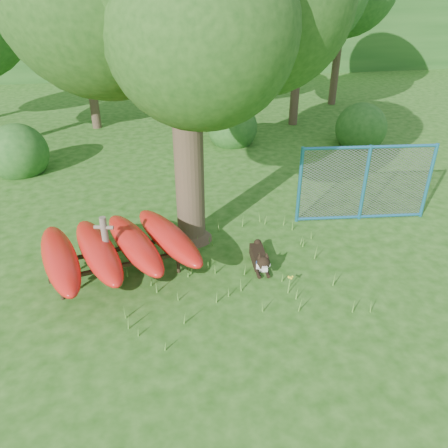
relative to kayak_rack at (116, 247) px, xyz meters
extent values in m
plane|color=#19470E|center=(1.90, -1.24, -0.69)|extent=(80.00, 80.00, 0.00)
cylinder|color=#392D1F|center=(1.59, 1.22, 1.76)|extent=(0.77, 0.77, 4.88)
cone|color=#392D1F|center=(1.59, 1.22, -0.44)|extent=(1.16, 1.16, 0.49)
sphere|color=#1C4313|center=(1.74, -0.04, 3.81)|extent=(3.13, 3.13, 3.13)
cylinder|color=#392D1F|center=(2.16, 1.06, 2.44)|extent=(1.39, 0.27, 1.04)
cylinder|color=#392D1F|center=(1.18, 1.55, 2.83)|extent=(0.91, 0.94, 1.00)
cylinder|color=brown|center=(-0.18, -0.01, -0.01)|extent=(0.15, 0.15, 1.36)
cylinder|color=brown|center=(-0.18, -0.01, 0.47)|extent=(0.37, 0.17, 0.07)
cylinder|color=black|center=(-1.04, -0.52, -0.47)|extent=(0.08, 0.08, 0.43)
cylinder|color=black|center=(1.16, -0.07, -0.47)|extent=(0.08, 0.08, 0.43)
cylinder|color=black|center=(-1.16, 0.07, -0.47)|extent=(0.08, 0.08, 0.43)
cylinder|color=black|center=(1.04, 0.52, -0.47)|extent=(0.08, 0.08, 0.43)
cube|color=black|center=(0.06, -0.30, -0.24)|extent=(2.55, 0.60, 0.07)
cube|color=black|center=(-0.06, 0.30, -0.24)|extent=(2.55, 0.60, 0.07)
ellipsoid|color=red|center=(-1.01, -0.21, 0.00)|extent=(1.28, 2.66, 0.41)
ellipsoid|color=red|center=(-0.34, -0.07, 0.00)|extent=(1.37, 2.65, 0.41)
ellipsoid|color=red|center=(0.34, 0.07, 0.00)|extent=(1.44, 2.64, 0.41)
ellipsoid|color=red|center=(1.01, 0.21, 0.00)|extent=(1.52, 2.63, 0.41)
cube|color=black|center=(2.84, -0.01, -0.56)|extent=(0.32, 0.74, 0.25)
cube|color=white|center=(2.81, -0.32, -0.57)|extent=(0.24, 0.16, 0.23)
sphere|color=black|center=(2.80, -0.51, -0.38)|extent=(0.27, 0.27, 0.27)
cube|color=white|center=(2.79, -0.63, -0.42)|extent=(0.11, 0.15, 0.09)
sphere|color=white|center=(2.72, -0.52, -0.42)|extent=(0.12, 0.12, 0.12)
sphere|color=white|center=(2.88, -0.54, -0.42)|extent=(0.12, 0.12, 0.12)
cone|color=black|center=(2.73, -0.46, -0.23)|extent=(0.12, 0.13, 0.13)
cone|color=black|center=(2.88, -0.47, -0.23)|extent=(0.11, 0.12, 0.13)
cylinder|color=black|center=(2.71, -0.47, -0.63)|extent=(0.10, 0.32, 0.07)
cylinder|color=black|center=(2.90, -0.48, -0.63)|extent=(0.10, 0.32, 0.07)
sphere|color=black|center=(2.92, 0.38, -0.46)|extent=(0.17, 0.17, 0.17)
torus|color=blue|center=(2.81, -0.43, -0.44)|extent=(0.26, 0.10, 0.26)
cylinder|color=teal|center=(4.23, 1.56, 0.26)|extent=(0.09, 0.09, 1.90)
cylinder|color=teal|center=(5.80, 1.39, 0.26)|extent=(0.09, 0.09, 1.90)
cylinder|color=teal|center=(7.37, 1.22, 0.26)|extent=(0.09, 0.09, 1.90)
cylinder|color=teal|center=(5.80, 1.39, 1.17)|extent=(3.16, 0.41, 0.07)
cylinder|color=teal|center=(5.80, 1.39, -0.63)|extent=(3.16, 0.41, 0.07)
plane|color=slate|center=(5.80, 1.39, 0.26)|extent=(3.15, 0.34, 3.17)
cylinder|color=#4E852B|center=(3.22, -0.95, -0.58)|extent=(0.02, 0.02, 0.21)
sphere|color=yellow|center=(3.22, -0.95, -0.48)|extent=(0.04, 0.04, 0.04)
sphere|color=yellow|center=(3.26, -0.94, -0.47)|extent=(0.04, 0.04, 0.04)
sphere|color=yellow|center=(3.20, -0.91, -0.49)|extent=(0.04, 0.04, 0.04)
sphere|color=yellow|center=(3.23, -0.98, -0.48)|extent=(0.04, 0.04, 0.04)
sphere|color=yellow|center=(3.19, -0.96, -0.47)|extent=(0.04, 0.04, 0.04)
cylinder|color=#392D1F|center=(-1.10, 10.76, 1.94)|extent=(0.36, 0.36, 5.25)
cylinder|color=#392D1F|center=(3.40, 11.76, 1.24)|extent=(0.36, 0.36, 3.85)
sphere|color=#1C4D19|center=(3.40, 11.76, 3.44)|extent=(4.00, 4.00, 4.00)
cylinder|color=#392D1F|center=(6.90, 9.76, 1.69)|extent=(0.36, 0.36, 4.76)
cylinder|color=#392D1F|center=(9.90, 12.76, 1.76)|extent=(0.36, 0.36, 4.90)
sphere|color=#1C4D19|center=(-3.10, 6.26, -0.69)|extent=(1.80, 1.80, 1.80)
sphere|color=#1C4D19|center=(8.40, 6.76, -0.69)|extent=(1.80, 1.80, 1.80)
sphere|color=#1C4D19|center=(3.90, 7.76, -0.69)|extent=(1.80, 1.80, 1.80)
cube|color=#1C4D19|center=(1.90, 26.76, 2.31)|extent=(80.00, 12.00, 6.00)
camera|label=1|loc=(0.69, -7.40, 4.43)|focal=35.00mm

